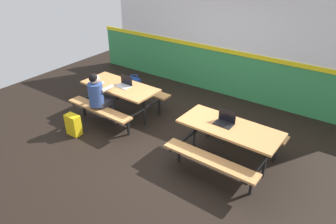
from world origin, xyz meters
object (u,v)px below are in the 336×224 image
(laptop_silver, at_px, (124,84))
(laptop_dark, at_px, (225,121))
(backpack_dark, at_px, (74,125))
(tote_bag_bright, at_px, (134,84))
(picnic_table_left, at_px, (120,92))
(student_nearer, at_px, (99,95))
(picnic_table_right, at_px, (229,135))

(laptop_silver, xyz_separation_m, laptop_dark, (2.46, -0.18, 0.00))
(backpack_dark, xyz_separation_m, tote_bag_bright, (-0.36, 2.31, -0.02))
(picnic_table_left, bearing_deg, tote_bag_bright, 118.10)
(laptop_silver, relative_size, tote_bag_bright, 0.76)
(picnic_table_left, bearing_deg, student_nearer, -96.85)
(laptop_silver, xyz_separation_m, backpack_dark, (-0.37, -1.18, -0.57))
(laptop_silver, relative_size, backpack_dark, 0.74)
(picnic_table_right, distance_m, backpack_dark, 3.12)
(picnic_table_right, bearing_deg, tote_bag_bright, 157.77)
(backpack_dark, bearing_deg, picnic_table_left, 77.20)
(student_nearer, xyz_separation_m, backpack_dark, (-0.19, -0.59, -0.49))
(picnic_table_left, relative_size, student_nearer, 1.45)
(laptop_dark, relative_size, backpack_dark, 0.74)
(student_nearer, relative_size, backpack_dark, 2.74)
(laptop_silver, height_order, tote_bag_bright, laptop_silver)
(picnic_table_left, distance_m, laptop_dark, 2.59)
(picnic_table_right, relative_size, laptop_silver, 5.35)
(student_nearer, height_order, backpack_dark, student_nearer)
(laptop_silver, distance_m, backpack_dark, 1.36)
(student_nearer, bearing_deg, backpack_dark, -108.18)
(picnic_table_right, relative_size, tote_bag_bright, 4.06)
(laptop_silver, bearing_deg, picnic_table_left, -162.65)
(picnic_table_left, distance_m, student_nearer, 0.57)
(picnic_table_left, height_order, laptop_dark, laptop_dark)
(tote_bag_bright, bearing_deg, student_nearer, -72.11)
(student_nearer, xyz_separation_m, laptop_silver, (0.18, 0.59, 0.08))
(tote_bag_bright, bearing_deg, backpack_dark, -81.06)
(picnic_table_right, bearing_deg, laptop_dark, 160.90)
(picnic_table_right, bearing_deg, laptop_silver, 175.06)
(backpack_dark, distance_m, tote_bag_bright, 2.33)
(backpack_dark, bearing_deg, student_nearer, 71.82)
(tote_bag_bright, bearing_deg, picnic_table_left, -61.90)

